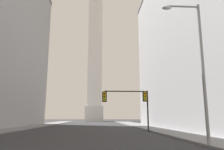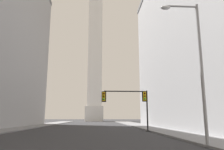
% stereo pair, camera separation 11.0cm
% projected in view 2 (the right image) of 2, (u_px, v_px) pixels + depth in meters
% --- Properties ---
extents(sidewalk_left, '(5.00, 112.77, 0.15)m').
position_uv_depth(sidewalk_left, '(18.00, 128.00, 33.86)').
color(sidewalk_left, slate).
rests_on(sidewalk_left, ground_plane).
extents(sidewalk_right, '(5.00, 112.77, 0.15)m').
position_uv_depth(sidewalk_right, '(153.00, 128.00, 35.12)').
color(sidewalk_right, slate).
rests_on(sidewalk_right, ground_plane).
extents(obelisk, '(7.71, 7.71, 71.08)m').
position_uv_depth(obelisk, '(95.00, 46.00, 99.89)').
color(obelisk, silver).
rests_on(obelisk, ground_plane).
extents(traffic_light_mid_right, '(5.88, 0.51, 5.03)m').
position_uv_depth(traffic_light_mid_right, '(131.00, 100.00, 27.20)').
color(traffic_light_mid_right, black).
rests_on(traffic_light_mid_right, ground_plane).
extents(street_lamp, '(2.52, 0.36, 9.03)m').
position_uv_depth(street_lamp, '(195.00, 57.00, 13.71)').
color(street_lamp, gray).
rests_on(street_lamp, ground_plane).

